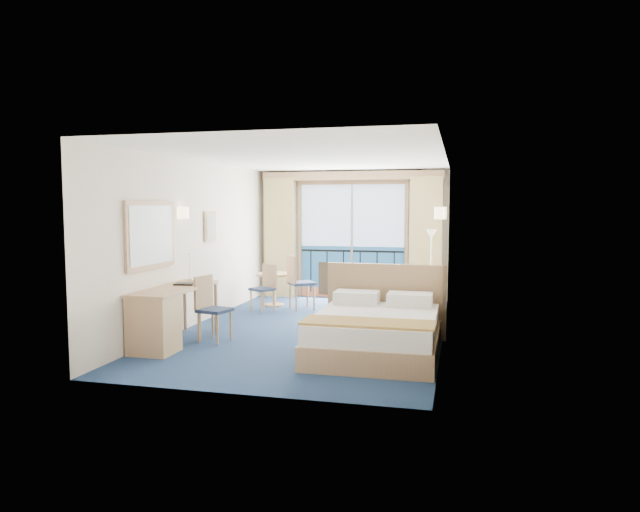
% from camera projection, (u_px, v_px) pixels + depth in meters
% --- Properties ---
extents(floor, '(6.50, 6.50, 0.00)m').
position_uv_depth(floor, '(314.00, 329.00, 9.07)').
color(floor, navy).
rests_on(floor, ground).
extents(room_walls, '(4.04, 6.54, 2.72)m').
position_uv_depth(room_walls, '(314.00, 217.00, 8.91)').
color(room_walls, silver).
rests_on(room_walls, ground).
extents(balcony_door, '(2.36, 0.03, 2.52)m').
position_uv_depth(balcony_door, '(352.00, 244.00, 12.08)').
color(balcony_door, navy).
rests_on(balcony_door, room_walls).
extents(curtain_left, '(0.65, 0.22, 2.55)m').
position_uv_depth(curtain_left, '(280.00, 238.00, 12.29)').
color(curtain_left, tan).
rests_on(curtain_left, room_walls).
extents(curtain_right, '(0.65, 0.22, 2.55)m').
position_uv_depth(curtain_right, '(426.00, 240.00, 11.56)').
color(curtain_right, tan).
rests_on(curtain_right, room_walls).
extents(pelmet, '(3.80, 0.25, 0.18)m').
position_uv_depth(pelmet, '(351.00, 176.00, 11.84)').
color(pelmet, tan).
rests_on(pelmet, room_walls).
extents(mirror, '(0.05, 1.25, 0.95)m').
position_uv_depth(mirror, '(151.00, 235.00, 7.95)').
color(mirror, tan).
rests_on(mirror, room_walls).
extents(wall_print, '(0.04, 0.42, 0.52)m').
position_uv_depth(wall_print, '(210.00, 226.00, 9.83)').
color(wall_print, tan).
rests_on(wall_print, room_walls).
extents(sconce_left, '(0.18, 0.18, 0.18)m').
position_uv_depth(sconce_left, '(183.00, 213.00, 8.79)').
color(sconce_left, '#FFE8B2').
rests_on(sconce_left, room_walls).
extents(sconce_right, '(0.18, 0.18, 0.18)m').
position_uv_depth(sconce_right, '(440.00, 213.00, 8.30)').
color(sconce_right, '#FFE8B2').
rests_on(sconce_right, room_walls).
extents(bed, '(1.75, 2.08, 1.10)m').
position_uv_depth(bed, '(376.00, 331.00, 7.52)').
color(bed, tan).
rests_on(bed, ground).
extents(nightstand, '(0.45, 0.43, 0.59)m').
position_uv_depth(nightstand, '(427.00, 314.00, 8.80)').
color(nightstand, tan).
rests_on(nightstand, ground).
extents(phone, '(0.20, 0.17, 0.08)m').
position_uv_depth(phone, '(428.00, 292.00, 8.77)').
color(phone, beige).
rests_on(phone, nightstand).
extents(armchair, '(0.95, 0.95, 0.62)m').
position_uv_depth(armchair, '(407.00, 292.00, 10.91)').
color(armchair, '#474C56').
rests_on(armchair, ground).
extents(floor_lamp, '(0.21, 0.21, 1.52)m').
position_uv_depth(floor_lamp, '(431.00, 249.00, 10.66)').
color(floor_lamp, silver).
rests_on(floor_lamp, ground).
extents(desk, '(0.59, 1.72, 0.80)m').
position_uv_depth(desk, '(159.00, 318.00, 7.67)').
color(desk, tan).
rests_on(desk, ground).
extents(desk_chair, '(0.49, 0.48, 0.94)m').
position_uv_depth(desk_chair, '(210.00, 304.00, 8.25)').
color(desk_chair, '#202E4B').
rests_on(desk_chair, ground).
extents(folder, '(0.31, 0.25, 0.03)m').
position_uv_depth(folder, '(185.00, 284.00, 8.31)').
color(folder, black).
rests_on(folder, desk).
extents(desk_lamp, '(0.11, 0.11, 0.42)m').
position_uv_depth(desk_lamp, '(190.00, 260.00, 8.74)').
color(desk_lamp, silver).
rests_on(desk_lamp, desk).
extents(round_table, '(0.71, 0.71, 0.64)m').
position_uv_depth(round_table, '(274.00, 281.00, 11.17)').
color(round_table, tan).
rests_on(round_table, ground).
extents(table_chair_a, '(0.62, 0.62, 1.03)m').
position_uv_depth(table_chair_a, '(297.00, 279.00, 10.77)').
color(table_chair_a, '#202E4B').
rests_on(table_chair_a, ground).
extents(table_chair_b, '(0.51, 0.52, 0.87)m').
position_uv_depth(table_chair_b, '(266.00, 285.00, 10.59)').
color(table_chair_b, '#202E4B').
rests_on(table_chair_b, ground).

